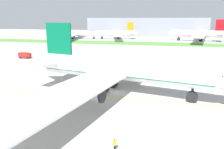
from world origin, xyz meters
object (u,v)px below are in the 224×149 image
object	(u,v)px
ground_crew_wingwalker_port	(107,82)
parked_airliner_far_centre	(116,33)
airliner_foreground	(119,70)
parked_airliner_far_left	(76,34)
ground_crew_marshaller_front	(115,144)
service_truck_baggage_loader	(25,55)
parked_airliner_far_right	(198,34)

from	to	relation	value
ground_crew_wingwalker_port	parked_airliner_far_centre	distance (m)	142.60
airliner_foreground	parked_airliner_far_left	world-z (taller)	airliner_foreground
ground_crew_wingwalker_port	ground_crew_marshaller_front	distance (m)	29.58
ground_crew_wingwalker_port	service_truck_baggage_loader	size ratio (longest dim) A/B	0.33
parked_airliner_far_centre	ground_crew_marshaller_front	bearing A→B (deg)	-77.88
ground_crew_marshaller_front	parked_airliner_far_centre	xyz separation A→B (m)	(-36.11, 168.20, 3.79)
airliner_foreground	parked_airliner_far_right	distance (m)	143.12
airliner_foreground	ground_crew_wingwalker_port	world-z (taller)	airliner_foreground
parked_airliner_far_left	ground_crew_marshaller_front	bearing A→B (deg)	-66.35
ground_crew_wingwalker_port	parked_airliner_far_right	world-z (taller)	parked_airliner_far_right
parked_airliner_far_right	service_truck_baggage_loader	bearing A→B (deg)	-129.74
service_truck_baggage_loader	parked_airliner_far_centre	xyz separation A→B (m)	(17.97, 106.65, 3.42)
airliner_foreground	ground_crew_marshaller_front	bearing A→B (deg)	-79.60
parked_airliner_far_centre	service_truck_baggage_loader	bearing A→B (deg)	-99.56
ground_crew_wingwalker_port	ground_crew_marshaller_front	world-z (taller)	ground_crew_wingwalker_port
parked_airliner_far_right	ground_crew_marshaller_front	bearing A→B (deg)	-100.55
parked_airliner_far_centre	parked_airliner_far_right	world-z (taller)	parked_airliner_far_right
service_truck_baggage_loader	airliner_foreground	bearing A→B (deg)	-36.87
service_truck_baggage_loader	parked_airliner_far_centre	size ratio (longest dim) A/B	0.09
airliner_foreground	parked_airliner_far_left	distance (m)	152.43
ground_crew_wingwalker_port	parked_airliner_far_left	bearing A→B (deg)	115.12
airliner_foreground	ground_crew_wingwalker_port	size ratio (longest dim) A/B	45.56
ground_crew_wingwalker_port	ground_crew_marshaller_front	xyz separation A→B (m)	(8.31, -28.39, -0.02)
service_truck_baggage_loader	parked_airliner_far_right	bearing A→B (deg)	50.26
parked_airliner_far_left	parked_airliner_far_right	size ratio (longest dim) A/B	1.06
ground_crew_wingwalker_port	ground_crew_marshaller_front	size ratio (longest dim) A/B	1.02
ground_crew_wingwalker_port	parked_airliner_far_right	distance (m)	140.29
parked_airliner_far_right	ground_crew_wingwalker_port	bearing A→B (deg)	-106.02
ground_crew_wingwalker_port	parked_airliner_far_left	world-z (taller)	parked_airliner_far_left
airliner_foreground	parked_airliner_far_right	xyz separation A→B (m)	(34.85, 138.82, 0.25)
service_truck_baggage_loader	parked_airliner_far_left	bearing A→B (deg)	99.47
ground_crew_wingwalker_port	service_truck_baggage_loader	bearing A→B (deg)	144.07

